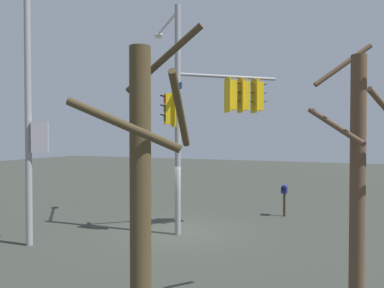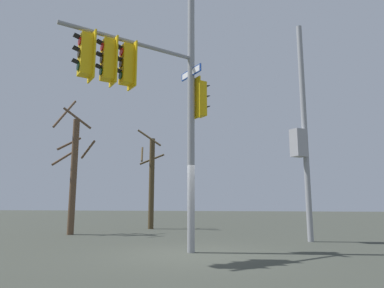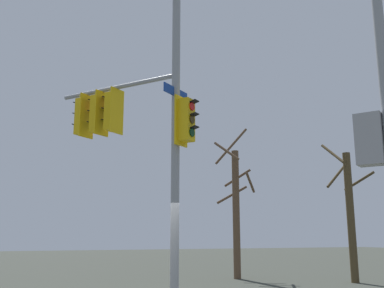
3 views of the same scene
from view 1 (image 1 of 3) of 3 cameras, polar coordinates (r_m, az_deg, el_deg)
ground_plane at (r=14.33m, az=-1.75°, el=-13.36°), size 80.00×80.00×0.00m
main_signal_pole_assembly at (r=14.03m, az=2.10°, el=6.83°), size 3.21×5.45×8.36m
secondary_pole_assembly at (r=13.25m, az=-23.36°, el=2.63°), size 0.64×0.72×8.35m
mailbox at (r=17.23m, az=14.06°, el=-7.13°), size 0.44×0.24×1.41m
bare_tree_behind_pole at (r=7.73m, az=24.48°, el=-4.42°), size 1.79×1.80×6.32m
bare_tree_across_street at (r=5.08m, az=-7.70°, el=-10.58°), size 1.58×1.48×5.23m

